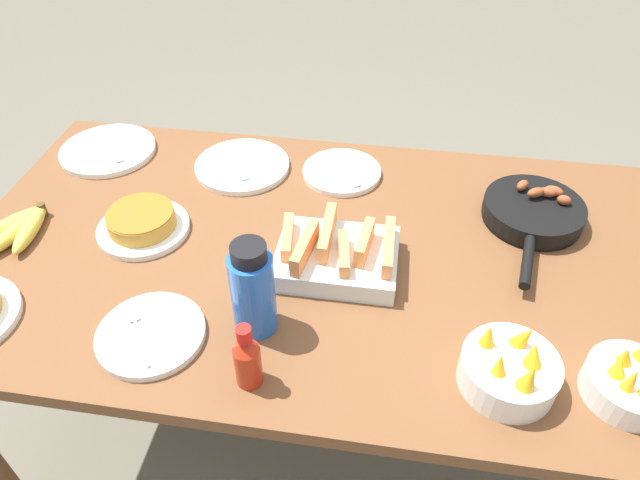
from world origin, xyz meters
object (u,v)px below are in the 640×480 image
at_px(empty_plate_far_left, 342,172).
at_px(hot_sauce_bottle, 247,359).
at_px(empty_plate_near_front, 151,334).
at_px(empty_plate_far_right, 242,166).
at_px(empty_plate_mid_edge, 108,150).
at_px(water_bottle, 253,290).
at_px(skillet, 533,212).
at_px(frittata_plate_side, 142,224).
at_px(fruit_bowl_citrus, 631,382).
at_px(fruit_bowl_mango, 509,369).
at_px(melon_tray, 337,255).
at_px(banana_bunch, 19,228).

distance_m(empty_plate_far_left, hot_sauce_bottle, 0.69).
distance_m(empty_plate_near_front, empty_plate_far_right, 0.61).
bearing_deg(empty_plate_mid_edge, water_bottle, -44.22).
distance_m(skillet, empty_plate_mid_edge, 1.18).
bearing_deg(frittata_plate_side, fruit_bowl_citrus, -15.90).
distance_m(empty_plate_far_right, empty_plate_mid_edge, 0.40).
relative_size(empty_plate_far_left, fruit_bowl_mango, 1.20).
xyz_separation_m(frittata_plate_side, hot_sauce_bottle, (0.36, -0.38, 0.04)).
height_order(empty_plate_far_right, hot_sauce_bottle, hot_sauce_bottle).
relative_size(melon_tray, fruit_bowl_citrus, 1.66).
height_order(empty_plate_far_left, hot_sauce_bottle, hot_sauce_bottle).
height_order(melon_tray, fruit_bowl_citrus, fruit_bowl_citrus).
xyz_separation_m(melon_tray, fruit_bowl_citrus, (0.57, -0.25, 0.00)).
height_order(frittata_plate_side, water_bottle, water_bottle).
relative_size(empty_plate_mid_edge, hot_sauce_bottle, 1.80).
xyz_separation_m(skillet, fruit_bowl_mango, (-0.10, -0.49, 0.01)).
height_order(empty_plate_near_front, fruit_bowl_mango, fruit_bowl_mango).
xyz_separation_m(empty_plate_mid_edge, hot_sauce_bottle, (0.59, -0.69, 0.06)).
xyz_separation_m(skillet, empty_plate_near_front, (-0.80, -0.49, -0.02)).
distance_m(fruit_bowl_mango, hot_sauce_bottle, 0.48).
relative_size(banana_bunch, empty_plate_mid_edge, 0.73).
height_order(banana_bunch, empty_plate_far_left, banana_bunch).
distance_m(frittata_plate_side, fruit_bowl_citrus, 1.09).
bearing_deg(banana_bunch, water_bottle, -16.63).
bearing_deg(empty_plate_mid_edge, banana_bunch, -98.56).
bearing_deg(empty_plate_near_front, fruit_bowl_citrus, 0.54).
height_order(frittata_plate_side, empty_plate_far_left, frittata_plate_side).
bearing_deg(fruit_bowl_citrus, water_bottle, 175.49).
distance_m(empty_plate_far_left, fruit_bowl_mango, 0.73).
relative_size(banana_bunch, fruit_bowl_mango, 1.09).
bearing_deg(fruit_bowl_mango, skillet, 78.15).
xyz_separation_m(empty_plate_far_left, fruit_bowl_citrus, (0.60, -0.61, 0.03)).
bearing_deg(empty_plate_far_right, skillet, -8.30).
bearing_deg(fruit_bowl_mango, empty_plate_near_front, 179.98).
height_order(melon_tray, water_bottle, water_bottle).
bearing_deg(hot_sauce_bottle, skillet, 44.28).
distance_m(melon_tray, hot_sauce_bottle, 0.35).
xyz_separation_m(melon_tray, empty_plate_near_front, (-0.34, -0.26, -0.03)).
height_order(melon_tray, empty_plate_far_right, melon_tray).
xyz_separation_m(banana_bunch, empty_plate_near_front, (0.43, -0.25, -0.01)).
bearing_deg(fruit_bowl_mango, water_bottle, 172.52).
xyz_separation_m(fruit_bowl_citrus, hot_sauce_bottle, (-0.69, -0.08, 0.03)).
bearing_deg(empty_plate_near_front, empty_plate_far_left, 63.54).
relative_size(empty_plate_far_left, empty_plate_mid_edge, 0.80).
relative_size(fruit_bowl_mango, hot_sauce_bottle, 1.20).
bearing_deg(empty_plate_near_front, empty_plate_mid_edge, 120.88).
bearing_deg(frittata_plate_side, empty_plate_far_left, 34.92).
distance_m(banana_bunch, skillet, 1.25).
relative_size(melon_tray, water_bottle, 1.24).
relative_size(banana_bunch, hot_sauce_bottle, 1.31).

